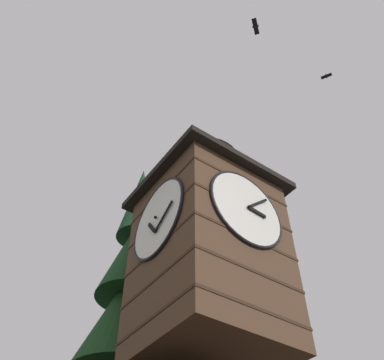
{
  "coord_description": "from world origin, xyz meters",
  "views": [
    {
      "loc": [
        6.86,
        9.48,
        1.52
      ],
      "look_at": [
        -0.21,
        -0.51,
        14.02
      ],
      "focal_mm": 41.59,
      "sensor_mm": 36.0,
      "label": 1
    }
  ],
  "objects": [
    {
      "name": "flying_bird_high",
      "position": [
        -5.65,
        3.62,
        21.32
      ],
      "size": [
        0.41,
        0.56,
        0.14
      ],
      "color": "black"
    },
    {
      "name": "flying_bird_low",
      "position": [
        1.08,
        5.1,
        16.15
      ],
      "size": [
        0.57,
        0.49,
        0.13
      ],
      "color": "black"
    },
    {
      "name": "clock_tower",
      "position": [
        -0.57,
        -0.06,
        10.63
      ],
      "size": [
        4.68,
        4.68,
        9.24
      ],
      "color": "brown",
      "rests_on": "building_main"
    }
  ]
}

